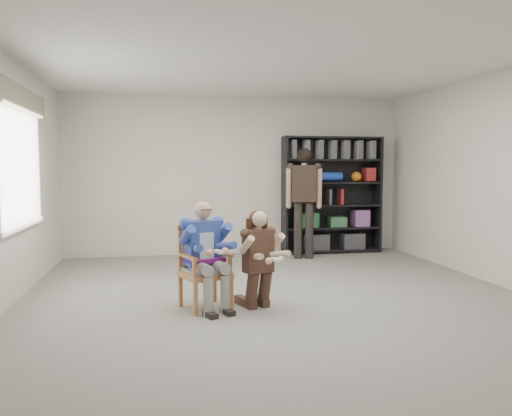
{
  "coord_description": "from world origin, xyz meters",
  "views": [
    {
      "loc": [
        -1.31,
        -5.34,
        1.53
      ],
      "look_at": [
        -0.2,
        0.6,
        1.05
      ],
      "focal_mm": 35.0,
      "sensor_mm": 36.0,
      "label": 1
    }
  ],
  "objects": [
    {
      "name": "room_shell",
      "position": [
        0.0,
        0.0,
        1.4
      ],
      "size": [
        6.0,
        7.0,
        2.8
      ],
      "primitive_type": null,
      "color": "silver",
      "rests_on": "ground"
    },
    {
      "name": "floor",
      "position": [
        0.0,
        0.0,
        0.0
      ],
      "size": [
        6.0,
        7.0,
        0.01
      ],
      "primitive_type": "cube",
      "color": "slate",
      "rests_on": "ground"
    },
    {
      "name": "window_left",
      "position": [
        -2.95,
        1.0,
        1.63
      ],
      "size": [
        0.16,
        2.0,
        1.75
      ],
      "primitive_type": null,
      "color": "white",
      "rests_on": "room_shell"
    },
    {
      "name": "armchair",
      "position": [
        -0.87,
        0.03,
        0.46
      ],
      "size": [
        0.67,
        0.66,
        0.91
      ],
      "primitive_type": null,
      "rotation": [
        0.0,
        0.0,
        0.36
      ],
      "color": "#9C602E",
      "rests_on": "floor"
    },
    {
      "name": "seated_man",
      "position": [
        -0.87,
        0.03,
        0.59
      ],
      "size": [
        0.73,
        0.85,
        1.18
      ],
      "primitive_type": null,
      "rotation": [
        0.0,
        0.0,
        0.36
      ],
      "color": "navy",
      "rests_on": "floor"
    },
    {
      "name": "kneeling_woman",
      "position": [
        -0.29,
        -0.09,
        0.54
      ],
      "size": [
        0.68,
        0.84,
        1.08
      ],
      "primitive_type": null,
      "rotation": [
        0.0,
        0.0,
        0.36
      ],
      "color": "#3A291B",
      "rests_on": "floor"
    },
    {
      "name": "bookshelf",
      "position": [
        1.7,
        3.28,
        1.05
      ],
      "size": [
        1.8,
        0.38,
        2.1
      ],
      "primitive_type": null,
      "color": "black",
      "rests_on": "floor"
    },
    {
      "name": "standing_man",
      "position": [
        1.03,
        2.77,
        0.93
      ],
      "size": [
        0.63,
        0.45,
        1.86
      ],
      "primitive_type": null,
      "rotation": [
        0.0,
        0.0,
        -0.25
      ],
      "color": "black",
      "rests_on": "floor"
    }
  ]
}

